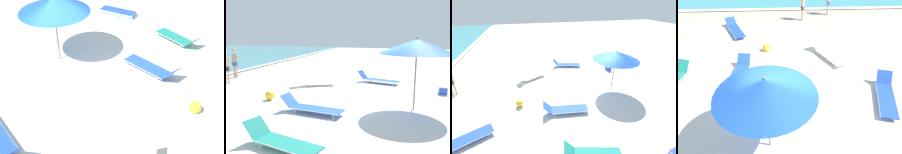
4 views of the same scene
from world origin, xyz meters
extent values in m
cube|color=silver|center=(0.00, 0.00, -0.08)|extent=(60.00, 60.00, 0.16)
cylinder|color=#9E7547|center=(-0.50, -1.21, 1.13)|extent=(0.06, 0.06, 2.26)
cone|color=blue|center=(-0.50, -1.21, 2.26)|extent=(2.62, 2.62, 0.50)
cylinder|color=#163D95|center=(-0.50, -1.21, 2.02)|extent=(2.54, 2.54, 0.01)
cube|color=blue|center=(-5.27, -1.80, 0.06)|extent=(0.87, 1.87, 0.03)
cube|color=silver|center=(-5.27, -1.80, 0.03)|extent=(0.89, 1.91, 0.04)
cube|color=blue|center=(-5.27, -1.81, 0.14)|extent=(0.87, 1.87, 0.03)
cube|color=silver|center=(-5.27, -1.81, 0.11)|extent=(0.89, 1.91, 0.04)
cube|color=blue|center=(-5.27, -1.84, 0.23)|extent=(0.87, 1.87, 0.03)
cube|color=silver|center=(-5.27, -1.84, 0.20)|extent=(0.89, 1.91, 0.04)
cylinder|color=silver|center=(3.38, 0.47, 0.17)|extent=(0.52, 1.81, 0.03)
cube|color=blue|center=(3.96, 1.46, 0.39)|extent=(0.65, 0.51, 0.44)
cylinder|color=silver|center=(3.62, 1.16, 0.08)|extent=(0.03, 0.03, 0.16)
cube|color=white|center=(2.26, 3.42, 0.17)|extent=(1.29, 1.74, 0.03)
cylinder|color=silver|center=(1.99, 3.28, 0.17)|extent=(0.78, 1.48, 0.03)
cube|color=white|center=(1.79, 4.32, 0.38)|extent=(0.69, 0.61, 0.43)
cylinder|color=silver|center=(2.32, 2.73, 0.08)|extent=(0.03, 0.03, 0.16)
cylinder|color=silver|center=(1.73, 3.88, 0.08)|extent=(0.03, 0.03, 0.16)
cube|color=#1E8475|center=(-4.60, 1.66, 0.17)|extent=(1.01, 1.79, 0.03)
cylinder|color=silver|center=(-4.89, 1.74, 0.17)|extent=(0.46, 1.65, 0.03)
cylinder|color=silver|center=(-4.31, 1.58, 0.17)|extent=(0.46, 1.65, 0.03)
cube|color=#1E8475|center=(-4.34, 2.66, 0.37)|extent=(0.66, 0.53, 0.42)
cylinder|color=silver|center=(-5.01, 1.08, 0.08)|extent=(0.03, 0.03, 0.16)
cylinder|color=silver|center=(-4.52, 0.95, 0.08)|extent=(0.03, 0.03, 0.16)
cylinder|color=silver|center=(-4.68, 2.36, 0.08)|extent=(0.03, 0.03, 0.16)
cylinder|color=silver|center=(-4.18, 2.23, 0.08)|extent=(0.03, 0.03, 0.16)
cube|color=blue|center=(-1.92, 1.95, 0.17)|extent=(0.84, 1.90, 0.03)
cylinder|color=silver|center=(-2.22, 1.99, 0.17)|extent=(0.28, 1.82, 0.03)
cylinder|color=silver|center=(-1.62, 1.91, 0.17)|extent=(0.28, 1.82, 0.03)
cube|color=blue|center=(-1.77, 3.05, 0.37)|extent=(0.62, 0.48, 0.42)
cylinder|color=silver|center=(-2.27, 1.28, 0.08)|extent=(0.03, 0.03, 0.16)
cylinder|color=silver|center=(-1.76, 1.21, 0.08)|extent=(0.03, 0.03, 0.16)
cylinder|color=silver|center=(-2.08, 2.70, 0.08)|extent=(0.03, 0.03, 0.16)
cylinder|color=silver|center=(-1.57, 2.63, 0.08)|extent=(0.03, 0.03, 0.16)
sphere|color=yellow|center=(-0.83, 4.42, 0.19)|extent=(0.39, 0.39, 0.39)
camera|label=1|loc=(6.62, 6.79, 6.64)|focal=50.00mm
camera|label=2|loc=(-9.53, -0.96, 2.80)|focal=40.00mm
camera|label=3|loc=(-7.64, 3.72, 5.13)|focal=24.00mm
camera|label=4|loc=(-0.09, -5.24, 5.60)|focal=35.00mm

